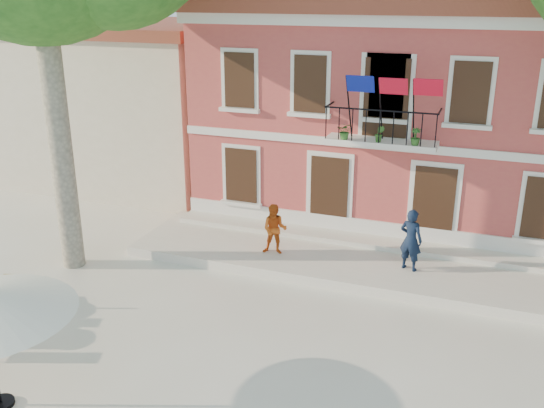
# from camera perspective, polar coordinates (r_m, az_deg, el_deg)

# --- Properties ---
(ground) EXTENTS (90.00, 90.00, 0.00)m
(ground) POSITION_cam_1_polar(r_m,az_deg,el_deg) (14.75, -2.59, -11.83)
(ground) COLOR beige
(ground) RESTS_ON ground
(main_building) EXTENTS (13.50, 9.59, 7.50)m
(main_building) POSITION_cam_1_polar(r_m,az_deg,el_deg) (22.10, 12.43, 8.97)
(main_building) COLOR #BB4B43
(main_building) RESTS_ON ground
(neighbor_west) EXTENTS (9.40, 9.40, 6.40)m
(neighbor_west) POSITION_cam_1_polar(r_m,az_deg,el_deg) (27.18, -12.35, 9.69)
(neighbor_west) COLOR beige
(neighbor_west) RESTS_ON ground
(terrace) EXTENTS (14.00, 3.40, 0.30)m
(terrace) POSITION_cam_1_polar(r_m,az_deg,el_deg) (17.90, 8.89, -5.55)
(terrace) COLOR silver
(terrace) RESTS_ON ground
(pedestrian_navy) EXTENTS (0.74, 0.60, 1.77)m
(pedestrian_navy) POSITION_cam_1_polar(r_m,az_deg,el_deg) (17.09, 12.94, -3.30)
(pedestrian_navy) COLOR black
(pedestrian_navy) RESTS_ON terrace
(pedestrian_orange) EXTENTS (0.82, 0.69, 1.51)m
(pedestrian_orange) POSITION_cam_1_polar(r_m,az_deg,el_deg) (17.70, 0.26, -2.40)
(pedestrian_orange) COLOR #CD5618
(pedestrian_orange) RESTS_ON terrace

